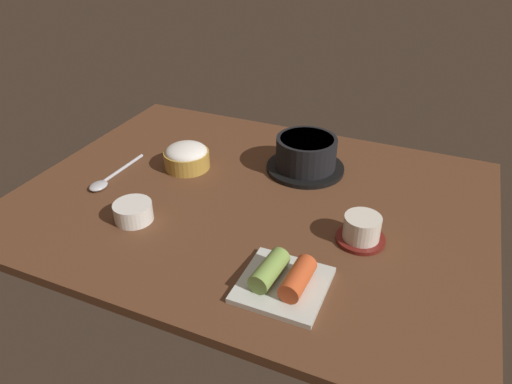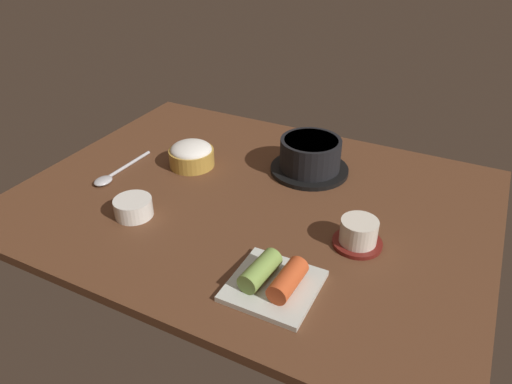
# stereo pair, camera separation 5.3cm
# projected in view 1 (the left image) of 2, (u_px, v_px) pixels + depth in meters

# --- Properties ---
(dining_table) EXTENTS (1.00, 0.76, 0.02)m
(dining_table) POSITION_uv_depth(u_px,v_px,m) (251.00, 201.00, 1.04)
(dining_table) COLOR #56331E
(dining_table) RESTS_ON ground
(stone_pot) EXTENTS (0.18, 0.18, 0.08)m
(stone_pot) POSITION_uv_depth(u_px,v_px,m) (306.00, 155.00, 1.11)
(stone_pot) COLOR black
(stone_pot) RESTS_ON dining_table
(rice_bowl) EXTENTS (0.11, 0.11, 0.06)m
(rice_bowl) POSITION_uv_depth(u_px,v_px,m) (187.00, 156.00, 1.13)
(rice_bowl) COLOR #B78C38
(rice_bowl) RESTS_ON dining_table
(tea_cup_with_saucer) EXTENTS (0.09, 0.09, 0.05)m
(tea_cup_with_saucer) POSITION_uv_depth(u_px,v_px,m) (362.00, 230.00, 0.89)
(tea_cup_with_saucer) COLOR maroon
(tea_cup_with_saucer) RESTS_ON dining_table
(kimchi_plate) EXTENTS (0.14, 0.14, 0.05)m
(kimchi_plate) POSITION_uv_depth(u_px,v_px,m) (283.00, 279.00, 0.79)
(kimchi_plate) COLOR silver
(kimchi_plate) RESTS_ON dining_table
(side_bowl_near) EXTENTS (0.08, 0.08, 0.04)m
(side_bowl_near) POSITION_uv_depth(u_px,v_px,m) (133.00, 211.00, 0.95)
(side_bowl_near) COLOR white
(side_bowl_near) RESTS_ON dining_table
(spoon) EXTENTS (0.04, 0.19, 0.01)m
(spoon) POSITION_uv_depth(u_px,v_px,m) (106.00, 180.00, 1.08)
(spoon) COLOR #B7B7BC
(spoon) RESTS_ON dining_table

